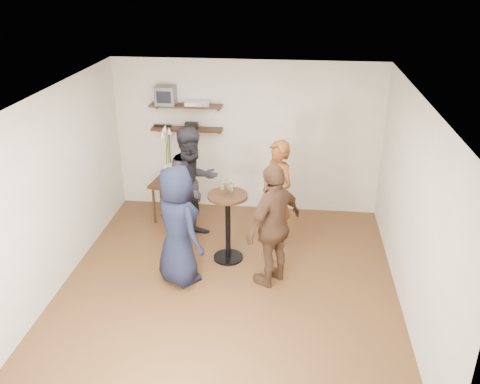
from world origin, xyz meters
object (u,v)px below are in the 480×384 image
(side_table, at_px, (169,188))
(person_dark, at_px, (193,185))
(crt_monitor, at_px, (166,95))
(dvd_deck, at_px, (198,103))
(person_brown, at_px, (274,225))
(drinks_table, at_px, (228,218))
(person_navy, at_px, (178,226))
(radio, at_px, (192,125))
(person_plaid, at_px, (277,195))

(side_table, bearing_deg, person_dark, -49.09)
(crt_monitor, bearing_deg, person_dark, -59.79)
(dvd_deck, bearing_deg, person_brown, -57.28)
(drinks_table, relative_size, person_navy, 0.62)
(crt_monitor, bearing_deg, drinks_table, -53.09)
(radio, relative_size, drinks_table, 0.21)
(person_plaid, height_order, person_dark, person_dark)
(crt_monitor, height_order, person_navy, crt_monitor)
(crt_monitor, relative_size, dvd_deck, 0.80)
(person_navy, bearing_deg, crt_monitor, -30.40)
(drinks_table, xyz_separation_m, person_dark, (-0.62, 0.58, 0.24))
(person_navy, relative_size, person_brown, 0.97)
(drinks_table, relative_size, person_plaid, 0.62)
(dvd_deck, distance_m, radio, 0.40)
(dvd_deck, height_order, person_plaid, dvd_deck)
(radio, relative_size, person_dark, 0.12)
(dvd_deck, relative_size, side_table, 0.60)
(person_plaid, bearing_deg, crt_monitor, -157.98)
(side_table, bearing_deg, person_brown, -43.01)
(crt_monitor, height_order, person_plaid, crt_monitor)
(person_navy, bearing_deg, person_brown, -131.61)
(dvd_deck, xyz_separation_m, person_plaid, (1.38, -1.13, -1.06))
(dvd_deck, xyz_separation_m, side_table, (-0.45, -0.44, -1.34))
(dvd_deck, relative_size, person_brown, 0.23)
(crt_monitor, xyz_separation_m, person_brown, (1.91, -2.15, -1.16))
(dvd_deck, bearing_deg, person_plaid, -39.34)
(radio, relative_size, side_table, 0.33)
(crt_monitor, relative_size, person_brown, 0.19)
(dvd_deck, distance_m, side_table, 1.49)
(drinks_table, distance_m, person_plaid, 0.86)
(crt_monitor, height_order, dvd_deck, crt_monitor)
(dvd_deck, bearing_deg, radio, 180.00)
(side_table, relative_size, drinks_table, 0.64)
(drinks_table, distance_m, person_navy, 0.86)
(person_plaid, height_order, person_navy, person_plaid)
(crt_monitor, bearing_deg, person_brown, -48.34)
(crt_monitor, height_order, person_dark, crt_monitor)
(person_plaid, xyz_separation_m, person_navy, (-1.26, -1.13, -0.00))
(side_table, relative_size, person_dark, 0.36)
(side_table, distance_m, person_navy, 1.92)
(person_plaid, height_order, person_brown, person_brown)
(crt_monitor, xyz_separation_m, person_navy, (0.65, -2.26, -1.18))
(radio, bearing_deg, person_brown, -55.01)
(side_table, bearing_deg, radio, 53.40)
(crt_monitor, bearing_deg, radio, 0.00)
(dvd_deck, bearing_deg, person_dark, -85.35)
(dvd_deck, height_order, person_dark, dvd_deck)
(dvd_deck, relative_size, radio, 1.82)
(dvd_deck, bearing_deg, person_navy, -86.99)
(person_plaid, xyz_separation_m, person_brown, (0.01, -1.02, 0.02))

